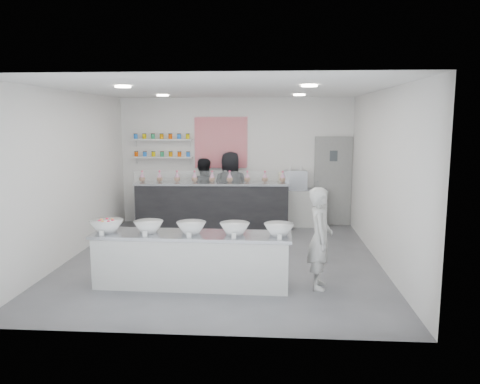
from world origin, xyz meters
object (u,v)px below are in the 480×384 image
at_px(back_bar, 212,205).
at_px(woman_prep, 320,238).
at_px(espresso_ledge, 301,207).
at_px(staff_left, 203,192).
at_px(staff_right, 231,189).
at_px(espresso_machine, 295,180).
at_px(prep_counter, 192,260).

xyz_separation_m(back_bar, woman_prep, (2.08, -3.70, 0.22)).
distance_m(espresso_ledge, staff_left, 2.33).
bearing_deg(staff_right, staff_left, -12.09).
height_order(espresso_machine, staff_right, staff_right).
bearing_deg(prep_counter, espresso_machine, 68.55).
xyz_separation_m(staff_left, staff_right, (0.66, 0.00, 0.08)).
bearing_deg(espresso_machine, staff_right, -174.53).
bearing_deg(staff_left, espresso_ledge, 176.29).
bearing_deg(espresso_machine, staff_left, -176.19).
relative_size(prep_counter, espresso_machine, 5.47).
xyz_separation_m(espresso_ledge, staff_right, (-1.64, -0.14, 0.44)).
distance_m(back_bar, espresso_machine, 2.02).
height_order(back_bar, staff_left, staff_left).
height_order(back_bar, espresso_machine, espresso_machine).
distance_m(prep_counter, staff_right, 4.04).
relative_size(back_bar, espresso_machine, 6.41).
distance_m(back_bar, espresso_ledge, 2.08).
bearing_deg(staff_right, prep_counter, 74.62).
bearing_deg(staff_left, woman_prep, 113.32).
bearing_deg(back_bar, staff_left, 133.43).
relative_size(prep_counter, staff_left, 1.85).
bearing_deg(woman_prep, prep_counter, 96.46).
height_order(espresso_ledge, espresso_machine, espresso_machine).
distance_m(prep_counter, woman_prep, 1.94).
bearing_deg(espresso_machine, woman_prep, -87.56).
bearing_deg(back_bar, espresso_machine, 9.23).
xyz_separation_m(espresso_ledge, staff_left, (-2.30, -0.14, 0.36)).
bearing_deg(back_bar, woman_prep, -63.14).
distance_m(prep_counter, staff_left, 4.05).
distance_m(espresso_ledge, espresso_machine, 0.67).
relative_size(woman_prep, staff_right, 0.86).
height_order(espresso_ledge, staff_right, staff_right).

